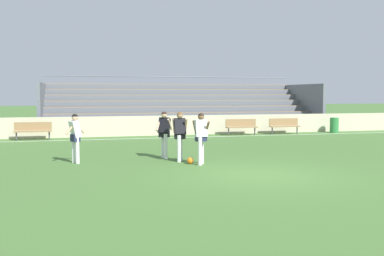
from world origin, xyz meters
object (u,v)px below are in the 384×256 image
player_dark_challenging (164,131)px  player_dark_trailing_run (180,132)px  bench_far_right (33,129)px  soccer_ball (190,161)px  trash_bin (334,125)px  bench_far_left (284,125)px  bleacher_stand (182,106)px  player_white_deep_cover (201,134)px  bench_centre_sideline (241,125)px  player_white_overlapping (75,134)px

player_dark_challenging → player_dark_trailing_run: bearing=-65.5°
bench_far_right → soccer_ball: bearing=-58.7°
trash_bin → player_dark_challenging: size_ratio=0.53×
trash_bin → bench_far_left: bearing=-178.4°
bleacher_stand → bench_far_left: 7.00m
player_white_deep_cover → soccer_ball: (-0.32, 0.18, -0.91)m
bench_centre_sideline → bench_far_right: bearing=180.0°
bleacher_stand → soccer_ball: bleacher_stand is taller
trash_bin → soccer_ball: 14.79m
player_dark_trailing_run → bench_centre_sideline: bearing=57.6°
soccer_ball → bench_far_right: bearing=121.3°
bench_centre_sideline → bleacher_stand: bearing=115.2°
bleacher_stand → soccer_ball: 14.70m
player_white_overlapping → soccer_ball: (3.69, -1.13, -0.88)m
player_dark_trailing_run → soccer_ball: 1.14m
player_dark_trailing_run → player_dark_challenging: size_ratio=1.01×
player_dark_trailing_run → player_white_deep_cover: bearing=-57.7°
bench_far_left → player_white_overlapping: 14.34m
bench_centre_sideline → soccer_ball: size_ratio=8.18×
player_dark_challenging → player_white_overlapping: 3.12m
bleacher_stand → bench_far_right: (-8.82, -4.87, -1.01)m
bench_far_left → player_dark_challenging: bearing=-137.2°
bleacher_stand → trash_bin: (8.23, -4.78, -1.10)m
bleacher_stand → bench_centre_sideline: (2.29, -4.87, -1.01)m
soccer_ball → bleacher_stand: bearing=77.8°
player_dark_challenging → soccer_ball: player_dark_challenging is taller
player_dark_trailing_run → player_white_overlapping: (-3.49, 0.49, -0.04)m
player_dark_challenging → player_white_overlapping: (-3.10, -0.36, -0.02)m
bench_far_right → bench_centre_sideline: size_ratio=1.00×
bleacher_stand → trash_bin: bearing=-30.1°
player_dark_challenging → player_white_overlapping: size_ratio=1.02×
player_white_deep_cover → player_dark_challenging: size_ratio=1.00×
bench_far_left → bleacher_stand: bearing=135.3°
soccer_ball → player_dark_challenging: bearing=111.5°
bench_far_right → bench_centre_sideline: 11.11m
bench_far_left → bench_far_right: bearing=180.0°
bench_far_right → player_white_overlapping: bearing=-76.1°
player_dark_challenging → bleacher_stand: bearing=74.0°
bench_far_left → player_white_overlapping: bearing=-144.6°
player_dark_challenging → player_white_overlapping: bearing=-173.4°
player_dark_trailing_run → player_dark_challenging: player_dark_trailing_run is taller
bench_centre_sideline → player_white_deep_cover: size_ratio=1.06×
player_dark_trailing_run → player_dark_challenging: bearing=114.5°
player_white_overlapping → trash_bin: bearing=29.2°
player_white_deep_cover → soccer_ball: bearing=150.5°
player_dark_trailing_run → player_white_overlapping: size_ratio=1.03×
bench_far_right → player_dark_challenging: size_ratio=1.06×
bench_centre_sideline → soccer_ball: (-5.37, -9.43, -0.44)m
soccer_ball → player_white_overlapping: bearing=162.9°
player_dark_trailing_run → player_dark_challenging: 0.93m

